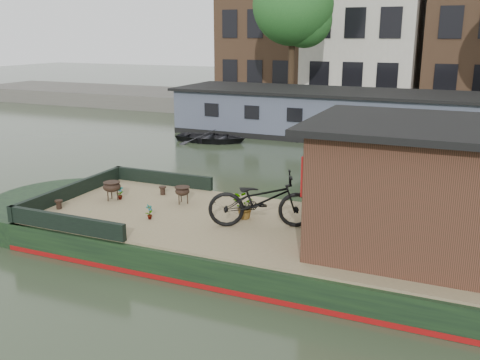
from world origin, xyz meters
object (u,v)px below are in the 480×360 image
at_px(potted_plant_a, 120,193).
at_px(brazier_rear, 112,191).
at_px(dinghy, 211,134).
at_px(bicycle, 261,200).
at_px(cabin, 416,186).
at_px(brazier_front, 182,195).

distance_m(potted_plant_a, brazier_rear, 0.19).
xyz_separation_m(brazier_rear, dinghy, (-2.49, 10.43, -0.56)).
distance_m(bicycle, dinghy, 12.57).
distance_m(cabin, bicycle, 3.11).
xyz_separation_m(potted_plant_a, dinghy, (-2.64, 10.33, -0.50)).
relative_size(brazier_front, brazier_rear, 0.90).
bearing_deg(brazier_rear, cabin, -1.81).
height_order(cabin, potted_plant_a, cabin).
relative_size(cabin, dinghy, 1.29).
height_order(potted_plant_a, dinghy, potted_plant_a).
height_order(bicycle, dinghy, bicycle).
distance_m(cabin, brazier_rear, 7.14).
height_order(brazier_rear, dinghy, brazier_rear).
relative_size(bicycle, dinghy, 0.72).
bearing_deg(potted_plant_a, dinghy, 104.32).
bearing_deg(dinghy, potted_plant_a, -170.78).
bearing_deg(bicycle, cabin, -111.47).
distance_m(cabin, dinghy, 14.40).
bearing_deg(cabin, potted_plant_a, 177.31).
bearing_deg(brazier_rear, potted_plant_a, 34.96).
bearing_deg(dinghy, brazier_rear, -171.66).
xyz_separation_m(potted_plant_a, brazier_rear, (-0.15, -0.10, 0.05)).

